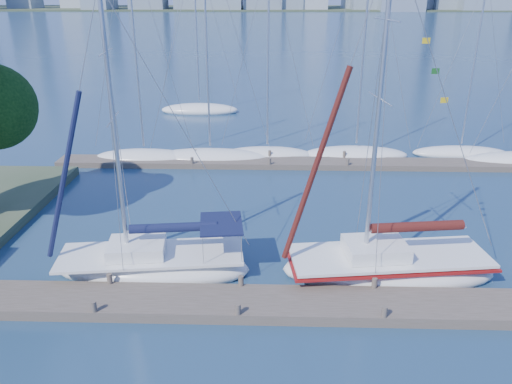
{
  "coord_description": "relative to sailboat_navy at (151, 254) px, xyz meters",
  "views": [
    {
      "loc": [
        1.06,
        -15.21,
        10.75
      ],
      "look_at": [
        0.47,
        4.0,
        2.96
      ],
      "focal_mm": 35.0,
      "sensor_mm": 36.0,
      "label": 1
    }
  ],
  "objects": [
    {
      "name": "ground",
      "position": [
        3.7,
        -2.32,
        -0.91
      ],
      "size": [
        700.0,
        700.0,
        0.0
      ],
      "primitive_type": "plane",
      "color": "navy",
      "rests_on": "ground"
    },
    {
      "name": "near_dock",
      "position": [
        3.7,
        -2.32,
        -0.71
      ],
      "size": [
        26.0,
        2.0,
        0.4
      ],
      "primitive_type": "cube",
      "color": "#4F463A",
      "rests_on": "ground"
    },
    {
      "name": "far_dock",
      "position": [
        5.7,
        13.68,
        -0.73
      ],
      "size": [
        30.0,
        1.8,
        0.36
      ],
      "primitive_type": "cube",
      "color": "#4F463A",
      "rests_on": "ground"
    },
    {
      "name": "far_shore",
      "position": [
        3.7,
        317.68,
        -0.91
      ],
      "size": [
        800.0,
        100.0,
        1.5
      ],
      "primitive_type": "cube",
      "color": "#38472D",
      "rests_on": "ground"
    },
    {
      "name": "sailboat_navy",
      "position": [
        0.0,
        0.0,
        0.0
      ],
      "size": [
        8.16,
        3.52,
        11.56
      ],
      "rotation": [
        0.0,
        0.0,
        0.12
      ],
      "color": "white",
      "rests_on": "ground"
    },
    {
      "name": "sailboat_maroon",
      "position": [
        9.52,
        0.08,
        0.08
      ],
      "size": [
        8.73,
        3.79,
        12.94
      ],
      "rotation": [
        0.0,
        0.0,
        0.12
      ],
      "color": "white",
      "rests_on": "ground"
    },
    {
      "name": "bg_boat_0",
      "position": [
        -3.77,
        14.45,
        -0.61
      ],
      "size": [
        6.93,
        2.79,
        14.91
      ],
      "rotation": [
        0.0,
        0.0,
        -0.08
      ],
      "color": "white",
      "rests_on": "ground"
    },
    {
      "name": "bg_boat_1",
      "position": [
        0.69,
        14.61,
        -0.62
      ],
      "size": [
        8.18,
        3.22,
        15.15
      ],
      "rotation": [
        0.0,
        0.0,
        0.11
      ],
      "color": "white",
      "rests_on": "ground"
    },
    {
      "name": "bg_boat_2",
      "position": [
        4.54,
        15.39,
        -0.64
      ],
      "size": [
        6.33,
        2.28,
        13.16
      ],
      "rotation": [
        0.0,
        0.0,
        -0.02
      ],
      "color": "white",
      "rests_on": "ground"
    },
    {
      "name": "bg_boat_3",
      "position": [
        10.63,
        15.49,
        -0.61
      ],
      "size": [
        7.5,
        4.16,
        15.23
      ],
      "rotation": [
        0.0,
        0.0,
        -0.27
      ],
      "color": "white",
      "rests_on": "ground"
    },
    {
      "name": "bg_boat_4",
      "position": [
        18.03,
        16.26,
        -0.68
      ],
      "size": [
        6.87,
        3.28,
        11.89
      ],
      "rotation": [
        0.0,
        0.0,
        0.21
      ],
      "color": "white",
      "rests_on": "ground"
    },
    {
      "name": "bg_boat_6",
      "position": [
        -1.99,
        28.91,
        -0.59
      ],
      "size": [
        7.31,
        2.7,
        15.6
      ],
      "rotation": [
        0.0,
        0.0,
        0.02
      ],
      "color": "white",
      "rests_on": "ground"
    }
  ]
}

